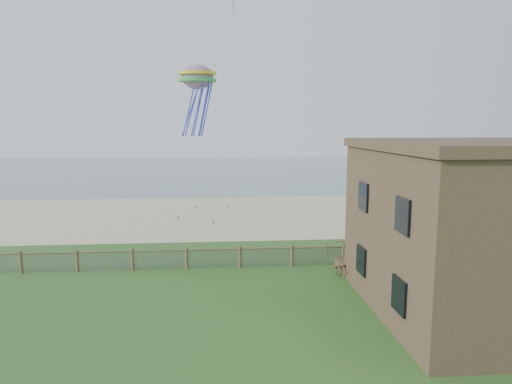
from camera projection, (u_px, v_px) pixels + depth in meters
ground at (246, 309)px, 20.08m from camera, size 160.00×160.00×0.00m
sand_beach at (232, 214)px, 41.78m from camera, size 72.00×20.00×0.02m
ocean at (225, 170)px, 85.19m from camera, size 160.00×68.00×0.02m
chainlink_fence at (240, 258)px, 25.92m from camera, size 36.20×0.20×1.25m
motel_deck at (468, 263)px, 26.03m from camera, size 15.00×2.00×0.50m
picnic_table at (351, 269)px, 24.62m from camera, size 1.96×1.74×0.69m
octopus_kite at (198, 98)px, 35.41m from camera, size 3.06×2.23×6.11m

